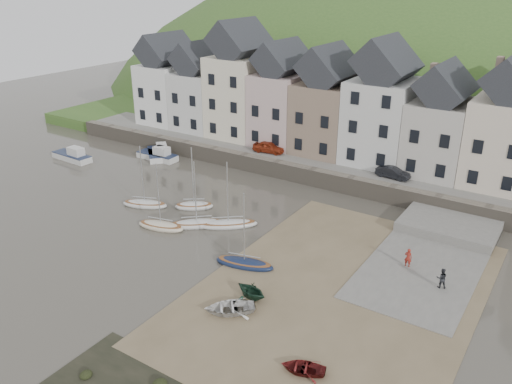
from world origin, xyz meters
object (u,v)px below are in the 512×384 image
Objects in this scene: sailboat_0 at (145,204)px; car_left at (269,147)px; rowboat_white at (230,307)px; rowboat_red at (303,368)px; car_right at (393,173)px; person_red at (408,258)px; rowboat_green at (251,290)px; person_dark at (442,278)px.

car_left is (3.88, 16.41, 1.97)m from sailboat_0.
car_left is (-12.97, 25.78, 1.83)m from rowboat_white.
rowboat_white is 7.13m from rowboat_red.
car_right is (18.71, 16.41, 1.91)m from sailboat_0.
sailboat_0 is 25.04m from person_red.
person_red is 25.11m from car_left.
person_red is 0.41× the size of car_left.
sailboat_0 is 24.96m from car_right.
rowboat_white is 2.15m from rowboat_green.
car_left is at bearing -140.43° from rowboat_green.
sailboat_0 is 1.69× the size of car_left.
car_right reaches higher than rowboat_white.
rowboat_red is (23.61, -11.64, 0.06)m from sailboat_0.
rowboat_white is at bearing 19.75° from person_dark.
person_red reaches higher than rowboat_red.
car_right is (14.83, 0.00, -0.07)m from car_left.
sailboat_0 reaches higher than car_left.
person_dark is (10.95, 10.53, 0.47)m from rowboat_white.
sailboat_0 is at bearing -21.73° from person_dark.
person_dark is 17.80m from car_right.
rowboat_red is 14.42m from person_red.
car_right is at bearing -68.06° from person_red.
rowboat_green is 27.19m from car_left.
car_left is (-23.92, 15.25, 1.35)m from person_dark.
car_left is at bearing 94.94° from car_right.
rowboat_red is at bearing 31.35° from rowboat_white.
car_left is 1.08× the size of car_right.
sailboat_0 reaches higher than rowboat_red.
rowboat_red is at bearing 47.74° from person_dark.
rowboat_green is at bearing -142.60° from rowboat_red.
sailboat_0 is 1.83× the size of car_right.
person_dark is (2.92, -1.55, 0.00)m from person_red.
rowboat_green is 1.63× the size of person_red.
person_red is at bearing -52.07° from person_dark.
person_dark is at bearing 2.40° from sailboat_0.
car_left reaches higher than person_dark.
person_dark reaches higher than rowboat_red.
rowboat_red is (6.43, -4.39, -0.39)m from rowboat_green.
rowboat_red is at bearing -152.45° from car_left.
rowboat_green is at bearing 131.25° from rowboat_white.
rowboat_green is at bearing 14.28° from person_dark.
person_red is at bearing -130.67° from car_left.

